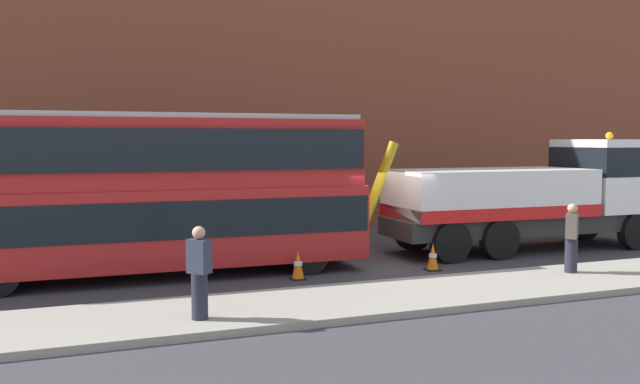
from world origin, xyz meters
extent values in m
plane|color=#38383D|center=(0.00, 0.00, 0.00)|extent=(120.00, 120.00, 0.00)
cube|color=gray|center=(0.00, -4.20, 0.07)|extent=(60.00, 2.80, 0.15)
cube|color=brown|center=(0.00, 7.96, 8.00)|extent=(60.00, 1.20, 16.00)
cube|color=#2D2D2D|center=(5.22, 0.20, 0.85)|extent=(9.04, 2.36, 0.55)
cube|color=white|center=(8.42, 0.15, 2.28)|extent=(2.64, 2.64, 2.30)
cube|color=black|center=(8.42, 0.15, 2.73)|extent=(2.67, 2.67, 0.90)
cube|color=silver|center=(3.92, 0.23, 1.83)|extent=(6.14, 2.70, 1.40)
cube|color=red|center=(3.92, 0.23, 1.31)|extent=(6.14, 2.76, 0.36)
cylinder|color=#B79914|center=(0.21, 0.29, 2.13)|extent=(1.24, 0.30, 2.52)
sphere|color=orange|center=(8.42, 0.15, 3.55)|extent=(0.24, 0.24, 0.24)
cylinder|color=black|center=(8.54, 1.26, 0.58)|extent=(1.17, 0.36, 1.16)
cylinder|color=black|center=(8.50, -0.96, 0.58)|extent=(1.17, 0.36, 1.16)
cylinder|color=black|center=(3.54, 1.34, 0.58)|extent=(1.17, 0.36, 1.16)
cylinder|color=black|center=(3.50, -0.88, 0.58)|extent=(1.17, 0.36, 1.16)
cylinder|color=black|center=(1.94, 1.37, 0.58)|extent=(1.17, 0.36, 1.16)
cylinder|color=black|center=(1.90, -0.85, 0.58)|extent=(1.17, 0.36, 1.16)
cube|color=#AD1E1E|center=(-6.22, 0.20, 1.29)|extent=(11.04, 2.69, 1.90)
cube|color=#AD1E1E|center=(-6.22, 0.20, 3.09)|extent=(10.82, 2.58, 1.70)
cube|color=black|center=(-6.22, 0.20, 1.54)|extent=(10.93, 2.73, 0.90)
cube|color=black|center=(-6.22, 0.20, 3.19)|extent=(10.71, 2.73, 1.00)
cube|color=#B2B2B2|center=(-6.22, 0.20, 4.00)|extent=(10.60, 2.48, 0.12)
cube|color=yellow|center=(-0.70, 0.11, 2.54)|extent=(0.09, 1.50, 0.44)
cylinder|color=black|center=(-2.30, 1.22, 0.52)|extent=(1.04, 0.32, 1.04)
cylinder|color=black|center=(-2.34, -0.94, 0.52)|extent=(1.04, 0.32, 1.04)
cylinder|color=black|center=(-9.50, 1.34, 0.52)|extent=(1.04, 0.32, 1.04)
cylinder|color=#232333|center=(-5.85, -4.73, 0.57)|extent=(0.42, 0.42, 0.85)
cube|color=#2D3347|center=(-5.85, -4.73, 1.31)|extent=(0.46, 0.47, 0.62)
sphere|color=tan|center=(-5.85, -4.73, 1.74)|extent=(0.24, 0.24, 0.24)
cylinder|color=#232333|center=(3.54, -3.72, 0.57)|extent=(0.42, 0.42, 0.85)
cube|color=brown|center=(3.54, -3.72, 1.31)|extent=(0.47, 0.46, 0.62)
sphere|color=tan|center=(3.54, -3.72, 1.74)|extent=(0.24, 0.24, 0.24)
cone|color=orange|center=(-2.80, -1.43, 0.36)|extent=(0.32, 0.32, 0.72)
cylinder|color=white|center=(-2.80, -1.43, 0.40)|extent=(0.21, 0.21, 0.10)
cube|color=black|center=(-2.80, -1.43, 0.02)|extent=(0.36, 0.36, 0.04)
cone|color=orange|center=(0.88, -1.62, 0.36)|extent=(0.32, 0.32, 0.72)
cylinder|color=white|center=(0.88, -1.62, 0.40)|extent=(0.21, 0.21, 0.10)
cube|color=black|center=(0.88, -1.62, 0.02)|extent=(0.36, 0.36, 0.04)
camera|label=1|loc=(-8.13, -16.76, 3.43)|focal=37.67mm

